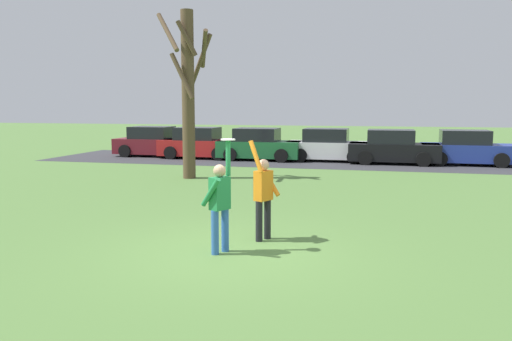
{
  "coord_description": "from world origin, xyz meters",
  "views": [
    {
      "loc": [
        2.68,
        -8.97,
        2.72
      ],
      "look_at": [
        0.09,
        1.5,
        1.35
      ],
      "focal_mm": 36.16,
      "sensor_mm": 36.0,
      "label": 1
    }
  ],
  "objects": [
    {
      "name": "ground_plane",
      "position": [
        0.0,
        0.0,
        0.0
      ],
      "size": [
        120.0,
        120.0,
        0.0
      ],
      "primitive_type": "plane",
      "color": "#567F3D"
    },
    {
      "name": "person_catcher",
      "position": [
        -0.19,
        -0.12,
        0.98
      ],
      "size": [
        0.51,
        0.59,
        2.08
      ],
      "rotation": [
        0.0,
        0.0,
        1.09
      ],
      "color": "#3366B7",
      "rests_on": "ground_plane"
    },
    {
      "name": "person_defender",
      "position": [
        0.37,
        0.97,
        0.98
      ],
      "size": [
        0.6,
        0.66,
        2.04
      ],
      "rotation": [
        0.0,
        0.0,
        4.23
      ],
      "color": "black",
      "rests_on": "ground_plane"
    },
    {
      "name": "frisbee_disc",
      "position": [
        -0.09,
        0.08,
        2.09
      ],
      "size": [
        0.27,
        0.27,
        0.02
      ],
      "primitive_type": "cylinder",
      "color": "white",
      "rests_on": "person_catcher"
    },
    {
      "name": "parked_car_maroon",
      "position": [
        -9.24,
        16.47,
        0.73
      ],
      "size": [
        4.11,
        2.07,
        1.59
      ],
      "rotation": [
        0.0,
        0.0,
        -0.01
      ],
      "color": "maroon",
      "rests_on": "ground_plane"
    },
    {
      "name": "parked_car_red",
      "position": [
        -6.51,
        16.09,
        0.73
      ],
      "size": [
        4.11,
        2.07,
        1.59
      ],
      "rotation": [
        0.0,
        0.0,
        -0.01
      ],
      "color": "red",
      "rests_on": "ground_plane"
    },
    {
      "name": "parked_car_green",
      "position": [
        -3.31,
        15.94,
        0.73
      ],
      "size": [
        4.11,
        2.07,
        1.59
      ],
      "rotation": [
        0.0,
        0.0,
        -0.01
      ],
      "color": "#1E6633",
      "rests_on": "ground_plane"
    },
    {
      "name": "parked_car_white",
      "position": [
        0.08,
        16.31,
        0.73
      ],
      "size": [
        4.11,
        2.07,
        1.59
      ],
      "rotation": [
        0.0,
        0.0,
        -0.01
      ],
      "color": "white",
      "rests_on": "ground_plane"
    },
    {
      "name": "parked_car_black",
      "position": [
        3.15,
        15.84,
        0.73
      ],
      "size": [
        4.11,
        2.07,
        1.59
      ],
      "rotation": [
        0.0,
        0.0,
        -0.01
      ],
      "color": "black",
      "rests_on": "ground_plane"
    },
    {
      "name": "parked_car_blue",
      "position": [
        6.42,
        16.18,
        0.73
      ],
      "size": [
        4.11,
        2.07,
        1.59
      ],
      "rotation": [
        0.0,
        0.0,
        -0.01
      ],
      "color": "#233893",
      "rests_on": "ground_plane"
    },
    {
      "name": "parking_strip",
      "position": [
        -1.59,
        16.1,
        0.0
      ],
      "size": [
        24.81,
        6.4,
        0.01
      ],
      "primitive_type": "cube",
      "color": "#38383D",
      "rests_on": "ground_plane"
    },
    {
      "name": "bare_tree_tall",
      "position": [
        -4.34,
        9.03,
        3.31
      ],
      "size": [
        2.09,
        2.09,
        6.15
      ],
      "color": "brown",
      "rests_on": "ground_plane"
    }
  ]
}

